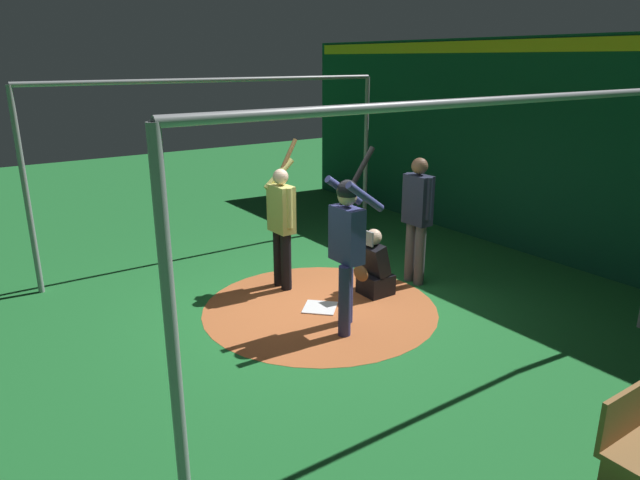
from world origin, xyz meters
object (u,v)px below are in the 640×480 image
object	(u,v)px
visitor	(282,220)
batter	(347,240)
umpire	(417,214)
home_plate	(320,307)
catcher	(374,269)

from	to	relation	value
visitor	batter	bearing A→B (deg)	86.73
batter	visitor	size ratio (longest dim) A/B	1.04
batter	umpire	xyz separation A→B (m)	(-1.73, -0.63, -0.09)
home_plate	batter	xyz separation A→B (m)	(0.06, 0.65, 1.12)
catcher	umpire	size ratio (longest dim) A/B	0.52
visitor	umpire	bearing A→B (deg)	149.33
catcher	home_plate	bearing A→B (deg)	-2.63
batter	catcher	size ratio (longest dim) A/B	2.28
home_plate	visitor	distance (m)	1.35
catcher	umpire	bearing A→B (deg)	-178.63
batter	catcher	distance (m)	1.36
umpire	visitor	world-z (taller)	visitor
catcher	visitor	bearing A→B (deg)	-47.17
home_plate	umpire	distance (m)	1.97
catcher	visitor	xyz separation A→B (m)	(0.89, -0.96, 0.63)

